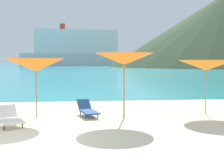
% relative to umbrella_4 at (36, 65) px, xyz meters
% --- Properties ---
extents(ground_plane, '(50.00, 100.00, 0.30)m').
position_rel_umbrella_4_xyz_m(ground_plane, '(0.20, 6.77, -2.06)').
color(ground_plane, beige).
extents(ocean_water, '(650.00, 440.00, 0.02)m').
position_rel_umbrella_4_xyz_m(ocean_water, '(0.20, 224.42, -1.90)').
color(ocean_water, '#2DADBC').
rests_on(ocean_water, ground_plane).
extents(umbrella_4, '(2.25, 2.25, 2.15)m').
position_rel_umbrella_4_xyz_m(umbrella_4, '(0.00, 0.00, 0.00)').
color(umbrella_4, '#9E7F59').
rests_on(umbrella_4, ground_plane).
extents(umbrella_5, '(2.11, 2.11, 2.34)m').
position_rel_umbrella_4_xyz_m(umbrella_5, '(3.15, -0.41, 0.21)').
color(umbrella_5, '#9E7F59').
rests_on(umbrella_5, ground_plane).
extents(umbrella_6, '(2.40, 2.40, 2.10)m').
position_rel_umbrella_4_xyz_m(umbrella_6, '(6.48, 0.25, -0.02)').
color(umbrella_6, '#9E7F59').
rests_on(umbrella_6, ground_plane).
extents(lounge_chair_1, '(1.12, 1.49, 0.60)m').
position_rel_umbrella_4_xyz_m(lounge_chair_1, '(-0.63, -1.34, -1.65)').
color(lounge_chair_1, white).
rests_on(lounge_chair_1, ground_plane).
extents(lounge_chair_3, '(0.87, 1.62, 0.55)m').
position_rel_umbrella_4_xyz_m(lounge_chair_3, '(1.85, 0.21, -1.68)').
color(lounge_chair_3, '#1E478C').
rests_on(lounge_chair_3, ground_plane).
extents(cruise_ship, '(57.99, 12.66, 21.78)m').
position_rel_umbrella_4_xyz_m(cruise_ship, '(-1.29, 146.66, 6.45)').
color(cruise_ship, silver).
rests_on(cruise_ship, ocean_water).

